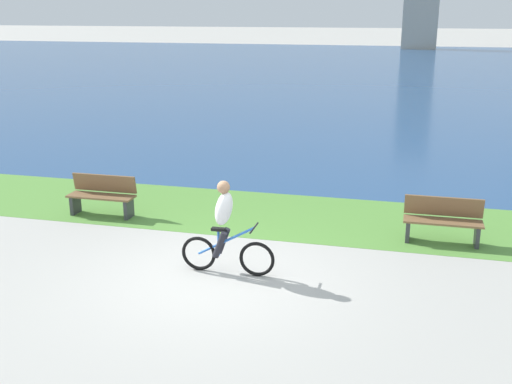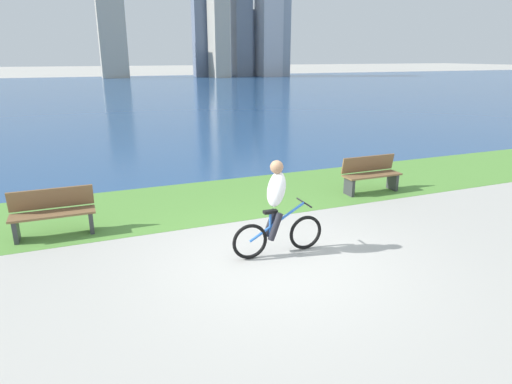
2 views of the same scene
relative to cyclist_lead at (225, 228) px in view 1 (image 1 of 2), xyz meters
The scene contains 6 objects.
ground_plane 0.89m from the cyclist_lead, 107.95° to the right, with size 300.00×300.00×0.00m, color #B2AFA8.
grass_strip_bayside 3.41m from the cyclist_lead, 91.69° to the left, with size 120.00×3.18×0.01m, color #59933D.
bay_water_surface 38.19m from the cyclist_lead, 90.15° to the left, with size 300.00×66.58×0.00m, color navy.
cyclist_lead is the anchor object (origin of this frame).
bench_near_path 4.45m from the cyclist_lead, 33.38° to the left, with size 1.50×0.47×0.90m.
bench_far_along_path 4.28m from the cyclist_lead, 146.47° to the left, with size 1.50×0.47×0.90m.
Camera 1 is at (3.02, -9.17, 4.41)m, focal length 43.21 mm.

